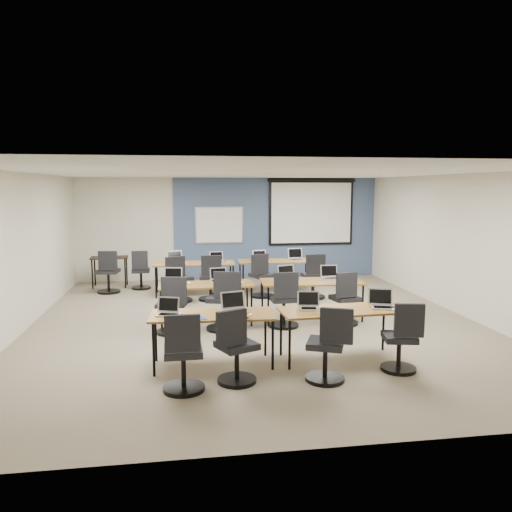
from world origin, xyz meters
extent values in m
cube|color=#6B6354|center=(0.00, 0.00, 0.00)|extent=(8.00, 9.00, 0.02)
cube|color=white|center=(0.00, 0.00, 2.70)|extent=(8.00, 9.00, 0.02)
cube|color=beige|center=(0.00, 4.50, 1.35)|extent=(8.00, 0.04, 2.70)
cube|color=beige|center=(0.00, -4.50, 1.35)|extent=(8.00, 0.04, 2.70)
cube|color=beige|center=(-4.00, 0.00, 1.35)|extent=(0.04, 9.00, 2.70)
cube|color=beige|center=(4.00, 0.00, 1.35)|extent=(0.04, 9.00, 2.70)
cube|color=#3D5977|center=(1.25, 4.47, 1.35)|extent=(5.50, 0.04, 2.70)
cube|color=#A8AEB6|center=(-0.30, 4.43, 1.45)|extent=(1.28, 0.02, 0.98)
cube|color=white|center=(-0.30, 4.42, 1.45)|extent=(1.20, 0.02, 0.90)
cube|color=black|center=(2.20, 4.41, 1.80)|extent=(2.32, 0.03, 1.82)
cube|color=white|center=(2.20, 4.40, 1.76)|extent=(2.20, 0.02, 1.62)
cylinder|color=black|center=(2.20, 4.40, 2.64)|extent=(2.40, 0.10, 0.10)
cube|color=olive|center=(-0.91, -2.12, 0.71)|extent=(1.69, 0.70, 0.03)
cylinder|color=black|center=(-1.69, -2.41, 0.35)|extent=(0.04, 0.04, 0.70)
cylinder|color=black|center=(-0.12, -2.41, 0.35)|extent=(0.04, 0.04, 0.70)
cylinder|color=black|center=(-1.69, -1.83, 0.35)|extent=(0.04, 0.04, 0.70)
cylinder|color=black|center=(-0.12, -1.83, 0.35)|extent=(0.04, 0.04, 0.70)
cube|color=brown|center=(0.89, -2.14, 0.71)|extent=(1.69, 0.71, 0.03)
cylinder|color=black|center=(0.11, -2.43, 0.35)|extent=(0.04, 0.04, 0.70)
cylinder|color=black|center=(1.68, -2.43, 0.35)|extent=(0.04, 0.04, 0.70)
cylinder|color=black|center=(0.11, -1.85, 0.35)|extent=(0.04, 0.04, 0.70)
cylinder|color=black|center=(1.68, -1.85, 0.35)|extent=(0.04, 0.04, 0.70)
cube|color=brown|center=(-0.88, 0.04, 0.71)|extent=(1.69, 0.70, 0.03)
cylinder|color=black|center=(-1.67, -0.25, 0.35)|extent=(0.04, 0.04, 0.70)
cylinder|color=black|center=(-0.10, -0.25, 0.35)|extent=(0.04, 0.04, 0.70)
cylinder|color=black|center=(-1.67, 0.33, 0.35)|extent=(0.04, 0.04, 0.70)
cylinder|color=black|center=(-0.10, 0.33, 0.35)|extent=(0.04, 0.04, 0.70)
cube|color=brown|center=(1.06, 0.04, 0.71)|extent=(1.87, 0.78, 0.03)
cylinder|color=black|center=(0.19, -0.29, 0.35)|extent=(0.04, 0.04, 0.70)
cylinder|color=black|center=(1.94, -0.29, 0.35)|extent=(0.04, 0.04, 0.70)
cylinder|color=black|center=(0.19, 0.37, 0.35)|extent=(0.04, 0.04, 0.70)
cylinder|color=black|center=(1.94, 0.37, 0.35)|extent=(0.04, 0.04, 0.70)
cube|color=#9B6A44|center=(-1.02, 2.62, 0.71)|extent=(1.84, 0.77, 0.03)
cylinder|color=black|center=(-1.88, 2.30, 0.35)|extent=(0.04, 0.04, 0.70)
cylinder|color=black|center=(-0.16, 2.30, 0.35)|extent=(0.04, 0.04, 0.70)
cylinder|color=black|center=(-1.88, 2.94, 0.35)|extent=(0.04, 0.04, 0.70)
cylinder|color=black|center=(-0.16, 2.94, 0.35)|extent=(0.04, 0.04, 0.70)
cube|color=#A87531|center=(0.90, 2.70, 0.71)|extent=(1.75, 0.73, 0.03)
cylinder|color=black|center=(0.08, 2.40, 0.35)|extent=(0.04, 0.04, 0.70)
cylinder|color=black|center=(1.71, 2.40, 0.35)|extent=(0.04, 0.04, 0.70)
cylinder|color=black|center=(0.08, 3.00, 0.35)|extent=(0.04, 0.04, 0.70)
cylinder|color=black|center=(1.71, 3.00, 0.35)|extent=(0.04, 0.04, 0.70)
cube|color=#B5B5B7|center=(-1.50, -2.13, 0.74)|extent=(0.30, 0.22, 0.02)
cube|color=black|center=(-1.50, -2.15, 0.75)|extent=(0.26, 0.13, 0.00)
cube|color=#B5B5B7|center=(-1.50, -2.01, 0.86)|extent=(0.30, 0.06, 0.21)
cube|color=black|center=(-1.50, -2.02, 0.86)|extent=(0.26, 0.04, 0.17)
ellipsoid|color=white|center=(-1.19, -2.24, 0.74)|extent=(0.06, 0.09, 0.03)
cylinder|color=black|center=(-1.31, -2.93, 0.03)|extent=(0.51, 0.51, 0.05)
cylinder|color=black|center=(-1.31, -2.93, 0.23)|extent=(0.06, 0.06, 0.45)
cube|color=black|center=(-1.31, -2.93, 0.49)|extent=(0.45, 0.45, 0.08)
cube|color=black|center=(-1.32, -3.14, 0.77)|extent=(0.41, 0.06, 0.44)
cube|color=#AAAAAA|center=(-0.61, -2.08, 0.74)|extent=(0.35, 0.26, 0.02)
cube|color=black|center=(-0.61, -2.10, 0.75)|extent=(0.30, 0.15, 0.00)
cube|color=#AAAAAA|center=(-0.61, -1.94, 0.87)|extent=(0.35, 0.06, 0.24)
cube|color=black|center=(-0.61, -1.95, 0.87)|extent=(0.31, 0.05, 0.20)
ellipsoid|color=white|center=(-0.41, -2.30, 0.74)|extent=(0.09, 0.11, 0.03)
cylinder|color=black|center=(-0.65, -2.77, 0.03)|extent=(0.50, 0.50, 0.05)
cylinder|color=black|center=(-0.65, -2.77, 0.22)|extent=(0.06, 0.06, 0.44)
cube|color=black|center=(-0.65, -2.77, 0.48)|extent=(0.44, 0.44, 0.08)
cube|color=black|center=(-0.73, -2.95, 0.76)|extent=(0.40, 0.06, 0.44)
cube|color=silver|center=(0.48, -2.08, 0.74)|extent=(0.31, 0.23, 0.02)
cube|color=black|center=(0.48, -2.10, 0.75)|extent=(0.27, 0.13, 0.00)
cube|color=silver|center=(0.48, -1.96, 0.86)|extent=(0.31, 0.06, 0.22)
cube|color=black|center=(0.48, -1.97, 0.86)|extent=(0.28, 0.04, 0.18)
ellipsoid|color=white|center=(0.80, -2.34, 0.74)|extent=(0.06, 0.09, 0.03)
cylinder|color=black|center=(0.47, -2.88, 0.03)|extent=(0.50, 0.50, 0.05)
cylinder|color=black|center=(0.47, -2.88, 0.22)|extent=(0.06, 0.06, 0.44)
cube|color=black|center=(0.47, -2.88, 0.48)|extent=(0.44, 0.44, 0.08)
cube|color=black|center=(0.55, -3.07, 0.76)|extent=(0.41, 0.06, 0.44)
cube|color=silver|center=(1.53, -2.17, 0.74)|extent=(0.35, 0.25, 0.02)
cube|color=black|center=(1.53, -2.19, 0.75)|extent=(0.29, 0.15, 0.00)
cube|color=silver|center=(1.53, -2.04, 0.87)|extent=(0.35, 0.06, 0.24)
cube|color=black|center=(1.53, -2.05, 0.87)|extent=(0.31, 0.05, 0.20)
ellipsoid|color=white|center=(1.62, -2.31, 0.74)|extent=(0.07, 0.10, 0.03)
cylinder|color=black|center=(1.55, -2.69, 0.03)|extent=(0.47, 0.47, 0.05)
cylinder|color=black|center=(1.55, -2.69, 0.21)|extent=(0.06, 0.06, 0.42)
cube|color=black|center=(1.55, -2.69, 0.46)|extent=(0.42, 0.42, 0.08)
cube|color=black|center=(1.58, -2.87, 0.74)|extent=(0.38, 0.06, 0.44)
cube|color=#B5B5B5|center=(-1.46, 0.28, 0.74)|extent=(0.33, 0.24, 0.02)
cube|color=black|center=(-1.46, 0.26, 0.75)|extent=(0.28, 0.14, 0.00)
cube|color=#B5B5B5|center=(-1.46, 0.42, 0.87)|extent=(0.33, 0.06, 0.23)
cube|color=black|center=(-1.46, 0.41, 0.87)|extent=(0.29, 0.04, 0.19)
ellipsoid|color=white|center=(-1.19, 0.11, 0.74)|extent=(0.06, 0.10, 0.04)
cylinder|color=black|center=(-1.49, -0.48, 0.03)|extent=(0.52, 0.52, 0.05)
cylinder|color=black|center=(-1.49, -0.48, 0.23)|extent=(0.06, 0.06, 0.46)
cube|color=black|center=(-1.49, -0.48, 0.50)|extent=(0.46, 0.46, 0.08)
cube|color=black|center=(-1.44, -0.68, 0.78)|extent=(0.42, 0.06, 0.44)
cube|color=silver|center=(-0.64, 0.24, 0.74)|extent=(0.31, 0.23, 0.02)
cube|color=black|center=(-0.64, 0.22, 0.75)|extent=(0.27, 0.13, 0.00)
cube|color=silver|center=(-0.64, 0.36, 0.86)|extent=(0.31, 0.06, 0.22)
cube|color=black|center=(-0.64, 0.35, 0.86)|extent=(0.28, 0.04, 0.18)
ellipsoid|color=white|center=(-0.24, 0.04, 0.74)|extent=(0.07, 0.10, 0.03)
cylinder|color=black|center=(-0.62, -0.39, 0.03)|extent=(0.58, 0.58, 0.05)
cylinder|color=black|center=(-0.62, -0.39, 0.26)|extent=(0.06, 0.06, 0.51)
cube|color=black|center=(-0.62, -0.39, 0.55)|extent=(0.51, 0.51, 0.08)
cube|color=black|center=(-0.56, -0.61, 0.83)|extent=(0.47, 0.06, 0.44)
cube|color=#AFB0BC|center=(0.64, 0.18, 0.74)|extent=(0.35, 0.26, 0.02)
cube|color=black|center=(0.64, 0.16, 0.75)|extent=(0.30, 0.15, 0.00)
cube|color=#AFB0BC|center=(0.64, 0.31, 0.88)|extent=(0.35, 0.06, 0.24)
cube|color=black|center=(0.64, 0.31, 0.88)|extent=(0.31, 0.05, 0.20)
ellipsoid|color=white|center=(0.76, 0.09, 0.74)|extent=(0.07, 0.10, 0.03)
cylinder|color=black|center=(0.46, -0.36, 0.03)|extent=(0.53, 0.53, 0.05)
cylinder|color=black|center=(0.46, -0.36, 0.23)|extent=(0.06, 0.06, 0.47)
cube|color=black|center=(0.46, -0.36, 0.51)|extent=(0.47, 0.47, 0.08)
cube|color=black|center=(0.45, -0.57, 0.79)|extent=(0.43, 0.06, 0.44)
cube|color=silver|center=(1.47, 0.17, 0.74)|extent=(0.33, 0.24, 0.02)
cube|color=black|center=(1.47, 0.15, 0.75)|extent=(0.28, 0.14, 0.00)
cube|color=silver|center=(1.47, 0.30, 0.87)|extent=(0.33, 0.06, 0.23)
cube|color=black|center=(1.47, 0.29, 0.87)|extent=(0.29, 0.04, 0.19)
ellipsoid|color=white|center=(1.69, 0.07, 0.74)|extent=(0.09, 0.12, 0.04)
cylinder|color=black|center=(1.57, -0.37, 0.03)|extent=(0.49, 0.49, 0.05)
cylinder|color=black|center=(1.57, -0.37, 0.22)|extent=(0.06, 0.06, 0.44)
cube|color=black|center=(1.57, -0.37, 0.48)|extent=(0.44, 0.44, 0.08)
cube|color=black|center=(1.53, -0.57, 0.76)|extent=(0.40, 0.06, 0.44)
cube|color=#ABABB1|center=(-1.46, 2.66, 0.74)|extent=(0.35, 0.26, 0.02)
cube|color=black|center=(-1.46, 2.64, 0.75)|extent=(0.30, 0.15, 0.00)
cube|color=#ABABB1|center=(-1.46, 2.80, 0.88)|extent=(0.35, 0.06, 0.24)
cube|color=black|center=(-1.46, 2.79, 0.88)|extent=(0.31, 0.05, 0.20)
ellipsoid|color=white|center=(-1.23, 2.56, 0.74)|extent=(0.07, 0.10, 0.03)
cylinder|color=black|center=(-1.35, 1.90, 0.03)|extent=(0.53, 0.53, 0.05)
cylinder|color=black|center=(-1.35, 1.90, 0.23)|extent=(0.06, 0.06, 0.47)
cube|color=black|center=(-1.35, 1.90, 0.51)|extent=(0.47, 0.47, 0.08)
cube|color=black|center=(-1.44, 1.70, 0.79)|extent=(0.43, 0.06, 0.44)
cube|color=silver|center=(-0.50, 2.63, 0.74)|extent=(0.31, 0.23, 0.02)
cube|color=black|center=(-0.50, 2.61, 0.75)|extent=(0.26, 0.13, 0.00)
cube|color=silver|center=(-0.50, 2.75, 0.86)|extent=(0.31, 0.06, 0.21)
cube|color=black|center=(-0.50, 2.74, 0.86)|extent=(0.27, 0.04, 0.18)
ellipsoid|color=white|center=(-0.24, 2.50, 0.74)|extent=(0.07, 0.10, 0.03)
cylinder|color=black|center=(-0.69, 1.94, 0.03)|extent=(0.53, 0.53, 0.05)
cylinder|color=black|center=(-0.69, 1.94, 0.24)|extent=(0.06, 0.06, 0.47)
cube|color=black|center=(-0.69, 1.94, 0.51)|extent=(0.47, 0.47, 0.08)
cube|color=black|center=(-0.68, 1.72, 0.79)|extent=(0.43, 0.06, 0.44)
cube|color=#B9B9B9|center=(0.52, 2.66, 0.74)|extent=(0.32, 0.23, 0.02)
cube|color=black|center=(0.52, 2.64, 0.75)|extent=(0.27, 0.14, 0.00)
cube|color=#B9B9B9|center=(0.52, 2.79, 0.86)|extent=(0.32, 0.06, 0.22)
cube|color=black|center=(0.52, 2.78, 0.86)|extent=(0.28, 0.04, 0.18)
ellipsoid|color=white|center=(0.68, 2.51, 0.74)|extent=(0.08, 0.11, 0.04)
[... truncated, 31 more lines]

